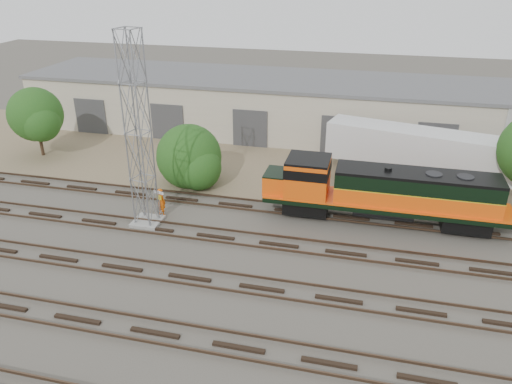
% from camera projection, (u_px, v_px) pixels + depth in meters
% --- Properties ---
extents(ground, '(140.00, 140.00, 0.00)m').
position_uv_depth(ground, '(274.00, 259.00, 28.72)').
color(ground, '#47423A').
rests_on(ground, ground).
extents(dirt_strip, '(80.00, 16.00, 0.02)m').
position_uv_depth(dirt_strip, '(311.00, 164.00, 41.88)').
color(dirt_strip, '#726047').
rests_on(dirt_strip, ground).
extents(tracks, '(80.00, 20.40, 0.28)m').
position_uv_depth(tracks, '(262.00, 288.00, 26.05)').
color(tracks, black).
rests_on(tracks, ground).
extents(warehouse, '(58.40, 10.40, 5.30)m').
position_uv_depth(warehouse, '(324.00, 108.00, 47.75)').
color(warehouse, '#BEB49E').
rests_on(warehouse, ground).
extents(locomotive, '(15.58, 2.73, 3.75)m').
position_uv_depth(locomotive, '(381.00, 192.00, 31.82)').
color(locomotive, black).
rests_on(locomotive, tracks).
extents(signal_tower, '(1.80, 1.80, 12.21)m').
position_uv_depth(signal_tower, '(139.00, 136.00, 30.07)').
color(signal_tower, gray).
rests_on(signal_tower, ground).
extents(sign_post, '(0.77, 0.25, 1.94)m').
position_uv_depth(sign_post, '(159.00, 199.00, 32.77)').
color(sign_post, gray).
rests_on(sign_post, ground).
extents(worker, '(0.83, 0.68, 1.97)m').
position_uv_depth(worker, '(161.00, 202.00, 33.17)').
color(worker, '#EA5D0D').
rests_on(worker, ground).
extents(semi_trailer, '(13.85, 5.74, 4.18)m').
position_uv_depth(semi_trailer, '(422.00, 151.00, 37.24)').
color(semi_trailer, silver).
rests_on(semi_trailer, ground).
extents(dumpster_blue, '(1.98, 1.91, 1.50)m').
position_uv_depth(dumpster_blue, '(493.00, 163.00, 40.03)').
color(dumpster_blue, navy).
rests_on(dumpster_blue, ground).
extents(tree_west, '(4.79, 4.56, 5.96)m').
position_uv_depth(tree_west, '(37.00, 117.00, 42.02)').
color(tree_west, '#382619').
rests_on(tree_west, ground).
extents(tree_mid, '(5.14, 4.90, 4.90)m').
position_uv_depth(tree_mid, '(191.00, 159.00, 37.30)').
color(tree_mid, '#382619').
rests_on(tree_mid, ground).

